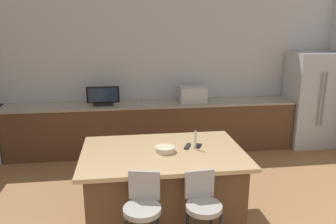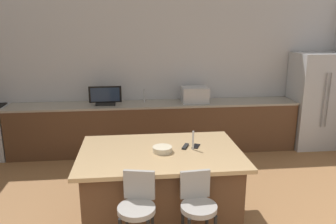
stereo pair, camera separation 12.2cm
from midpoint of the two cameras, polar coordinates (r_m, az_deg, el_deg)
wall_back at (r=6.27m, az=-1.70°, el=7.12°), size 7.52×0.12×2.91m
counter_back at (r=6.12m, az=-1.65°, el=-2.64°), size 5.24×0.62×0.92m
kitchen_island at (r=3.89m, az=-0.38°, el=-13.06°), size 1.81×1.21×0.94m
refrigerator at (r=6.90m, az=24.55°, el=1.81°), size 0.86×0.74×1.81m
microwave at (r=6.07m, az=5.25°, el=3.02°), size 0.48×0.36×0.28m
tv_monitor at (r=5.91m, az=-10.25°, el=2.66°), size 0.57×0.16×0.34m
sink_faucet_back at (r=6.05m, az=-3.60°, el=2.83°), size 0.02×0.02×0.24m
sink_faucet_island at (r=3.71m, az=5.32°, el=-4.93°), size 0.02×0.02×0.22m
bar_stool_left at (r=3.13m, az=-4.16°, el=-17.71°), size 0.35×0.36×1.02m
bar_stool_right at (r=3.25m, az=6.30°, el=-17.14°), size 0.34×0.35×0.97m
fruit_bowl at (r=3.66m, az=-0.03°, el=-6.50°), size 0.22×0.22×0.06m
cell_phone at (r=3.84m, az=5.78°, el=-5.92°), size 0.13×0.17×0.01m
tv_remote at (r=3.81m, az=3.95°, el=-5.98°), size 0.11×0.17×0.02m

